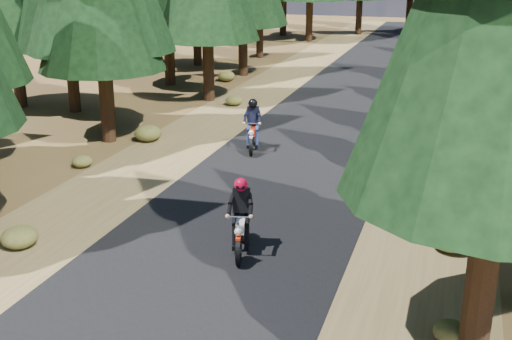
# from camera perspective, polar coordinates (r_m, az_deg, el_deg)

# --- Properties ---
(ground) EXTENTS (120.00, 120.00, 0.00)m
(ground) POSITION_cam_1_polar(r_m,az_deg,el_deg) (16.28, -1.63, -5.28)
(ground) COLOR #4E351B
(ground) RESTS_ON ground
(road) EXTENTS (6.00, 100.00, 0.01)m
(road) POSITION_cam_1_polar(r_m,az_deg,el_deg) (20.74, 2.97, 0.07)
(road) COLOR black
(road) RESTS_ON ground
(shoulder_l) EXTENTS (3.20, 100.00, 0.01)m
(shoulder_l) POSITION_cam_1_polar(r_m,az_deg,el_deg) (22.30, -8.51, 1.21)
(shoulder_l) COLOR brown
(shoulder_l) RESTS_ON ground
(shoulder_r) EXTENTS (3.20, 100.00, 0.01)m
(shoulder_r) POSITION_cam_1_polar(r_m,az_deg,el_deg) (20.13, 15.72, -1.22)
(shoulder_r) COLOR brown
(shoulder_r) RESTS_ON ground
(understory_shrubs) EXTENTS (16.00, 29.24, 0.70)m
(understory_shrubs) POSITION_cam_1_polar(r_m,az_deg,el_deg) (23.47, 8.80, 2.77)
(understory_shrubs) COLOR #474C1E
(understory_shrubs) RESTS_ON ground
(rider_lead) EXTENTS (1.07, 2.06, 1.76)m
(rider_lead) POSITION_cam_1_polar(r_m,az_deg,el_deg) (14.84, -1.37, -5.24)
(rider_lead) COLOR silver
(rider_lead) RESTS_ON road
(rider_follow) EXTENTS (1.09, 2.12, 1.81)m
(rider_follow) POSITION_cam_1_polar(r_m,az_deg,el_deg) (22.59, -0.31, 3.24)
(rider_follow) COLOR #AA190B
(rider_follow) RESTS_ON road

